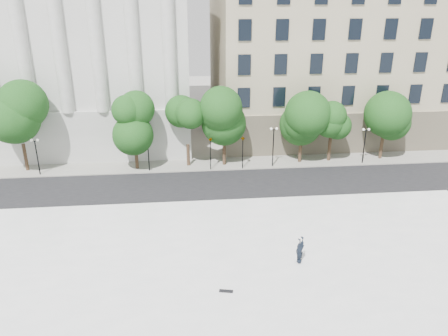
{
  "coord_description": "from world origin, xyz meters",
  "views": [
    {
      "loc": [
        -2.82,
        -21.61,
        17.96
      ],
      "look_at": [
        0.25,
        10.0,
        5.18
      ],
      "focal_mm": 35.0,
      "sensor_mm": 36.0,
      "label": 1
    }
  ],
  "objects_px": {
    "skateboard": "(226,291)",
    "person_lying": "(299,259)",
    "traffic_light_east": "(243,137)",
    "traffic_light_west": "(210,139)"
  },
  "relations": [
    {
      "from": "traffic_light_west",
      "to": "person_lying",
      "type": "bearing_deg",
      "value": -75.36
    },
    {
      "from": "person_lying",
      "to": "traffic_light_east",
      "type": "bearing_deg",
      "value": 55.7
    },
    {
      "from": "traffic_light_east",
      "to": "skateboard",
      "type": "bearing_deg",
      "value": -100.51
    },
    {
      "from": "traffic_light_east",
      "to": "person_lying",
      "type": "height_order",
      "value": "traffic_light_east"
    },
    {
      "from": "person_lying",
      "to": "skateboard",
      "type": "height_order",
      "value": "person_lying"
    },
    {
      "from": "traffic_light_west",
      "to": "traffic_light_east",
      "type": "xyz_separation_m",
      "value": [
        3.49,
        0.0,
        0.11
      ]
    },
    {
      "from": "skateboard",
      "to": "person_lying",
      "type": "bearing_deg",
      "value": 38.49
    },
    {
      "from": "skateboard",
      "to": "traffic_light_east",
      "type": "bearing_deg",
      "value": 91.58
    },
    {
      "from": "traffic_light_west",
      "to": "traffic_light_east",
      "type": "relative_size",
      "value": 0.98
    },
    {
      "from": "traffic_light_west",
      "to": "skateboard",
      "type": "distance_m",
      "value": 21.67
    }
  ]
}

